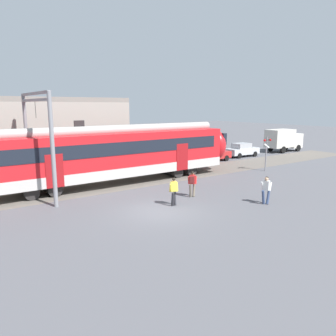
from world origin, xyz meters
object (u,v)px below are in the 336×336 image
Objects in this scene: pedestrian_yellow at (174,189)px; pedestrian_red at (192,182)px; crossing_signal at (267,148)px; parked_car_silver at (242,150)px; parked_car_red at (212,154)px; box_truck at (284,139)px; pedestrian_white at (266,188)px.

pedestrian_yellow and pedestrian_red have the same top height.
pedestrian_yellow is at bearing -163.98° from crossing_signal.
pedestrian_red is 0.41× the size of parked_car_silver.
parked_car_silver is at bearing 32.65° from pedestrian_red.
box_truck is at bearing 1.41° from parked_car_red.
parked_car_red and parked_car_silver have the same top height.
box_truck is at bearing 33.64° from pedestrian_white.
parked_car_red is at bearing 59.17° from pedestrian_white.
pedestrian_red is 0.56× the size of crossing_signal.
pedestrian_white is at bearing -55.02° from pedestrian_red.
pedestrian_yellow is 0.32× the size of box_truck.
pedestrian_yellow is at bearing 148.17° from pedestrian_white.
parked_car_red is (7.81, 13.08, -0.21)m from pedestrian_white.
crossing_signal is at bearing -123.33° from parked_car_silver.
parked_car_silver is at bearing 56.67° from crossing_signal.
pedestrian_white is 15.24m from parked_car_red.
parked_car_red is 4.93m from parked_car_silver.
parked_car_red is at bearing 39.43° from pedestrian_yellow.
box_truck is (12.31, 0.30, 0.79)m from parked_car_red.
pedestrian_yellow is 20.34m from parked_car_silver.
parked_car_red is at bearing 93.00° from crossing_signal.
pedestrian_red is (2.04, 0.82, 0.03)m from pedestrian_yellow.
pedestrian_red is 14.01m from parked_car_red.
parked_car_silver is at bearing 4.69° from parked_car_red.
pedestrian_yellow is 0.41× the size of parked_car_silver.
box_truck reaches higher than pedestrian_yellow.
parked_car_silver is 7.43m from box_truck.
parked_car_red is 1.00× the size of parked_car_silver.
pedestrian_white is at bearing -141.29° from crossing_signal.
pedestrian_white is (2.58, -3.68, 0.00)m from pedestrian_red.
parked_car_red is (10.39, 9.40, -0.21)m from pedestrian_red.
pedestrian_red is at bearing 21.83° from pedestrian_yellow.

